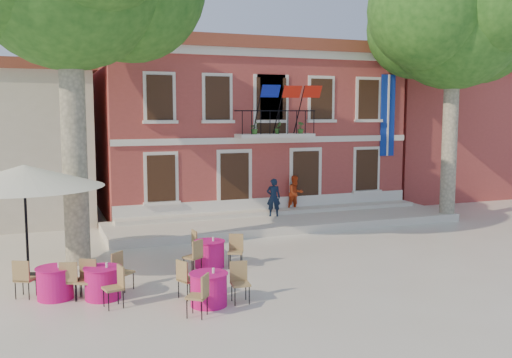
% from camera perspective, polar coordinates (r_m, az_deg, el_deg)
% --- Properties ---
extents(ground, '(90.00, 90.00, 0.00)m').
position_cam_1_polar(ground, '(17.85, 2.83, -7.71)').
color(ground, beige).
rests_on(ground, ground).
extents(main_building, '(13.50, 9.59, 7.50)m').
position_cam_1_polar(main_building, '(27.34, -1.68, 5.30)').
color(main_building, '#A33E3B').
rests_on(main_building, ground).
extents(neighbor_east, '(9.40, 9.40, 6.40)m').
position_cam_1_polar(neighbor_east, '(34.07, 17.22, 4.32)').
color(neighbor_east, '#A33E3B').
rests_on(neighbor_east, ground).
extents(terrace, '(14.00, 3.40, 0.30)m').
position_cam_1_polar(terrace, '(22.54, 3.01, -4.29)').
color(terrace, silver).
rests_on(terrace, ground).
extents(plane_tree_east, '(5.54, 5.54, 10.88)m').
position_cam_1_polar(plane_tree_east, '(24.77, 19.21, 14.69)').
color(plane_tree_east, '#A59E84').
rests_on(plane_tree_east, ground).
extents(patio_umbrella, '(4.13, 4.13, 3.07)m').
position_cam_1_polar(patio_umbrella, '(16.19, -22.18, 0.24)').
color(patio_umbrella, black).
rests_on(patio_umbrella, ground).
extents(pedestrian_navy, '(0.64, 0.52, 1.52)m').
position_cam_1_polar(pedestrian_navy, '(22.77, 1.76, -1.85)').
color(pedestrian_navy, '#0E1B31').
rests_on(pedestrian_navy, terrace).
extents(pedestrian_orange, '(0.81, 0.67, 1.51)m').
position_cam_1_polar(pedestrian_orange, '(23.96, 3.96, -1.45)').
color(pedestrian_orange, '#E7471B').
rests_on(pedestrian_orange, terrace).
extents(cafe_table_0, '(1.83, 1.78, 0.95)m').
position_cam_1_polar(cafe_table_0, '(14.28, -15.08, -9.84)').
color(cafe_table_0, '#C51255').
rests_on(cafe_table_0, ground).
extents(cafe_table_1, '(1.71, 1.86, 0.95)m').
position_cam_1_polar(cafe_table_1, '(13.39, -4.75, -10.75)').
color(cafe_table_1, '#C51255').
rests_on(cafe_table_1, ground).
extents(cafe_table_2, '(1.89, 1.27, 0.95)m').
position_cam_1_polar(cafe_table_2, '(14.61, -19.45, -9.65)').
color(cafe_table_2, '#C51255').
rests_on(cafe_table_2, ground).
extents(cafe_table_3, '(1.87, 1.70, 0.95)m').
position_cam_1_polar(cafe_table_3, '(16.57, -4.67, -7.33)').
color(cafe_table_3, '#C51255').
rests_on(cafe_table_3, ground).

